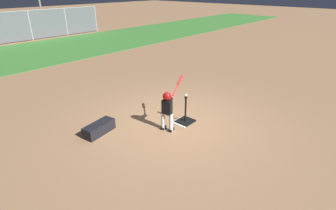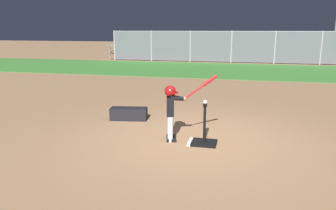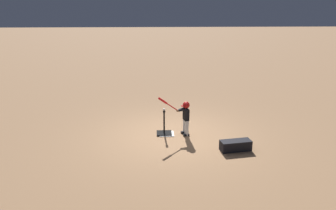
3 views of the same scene
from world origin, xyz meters
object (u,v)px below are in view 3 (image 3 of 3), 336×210
object	(u,v)px
batting_tee	(164,131)
equipment_bag	(236,145)
batter_child	(185,114)
baseball	(164,110)

from	to	relation	value
batting_tee	equipment_bag	distance (m)	2.28
batting_tee	batter_child	bearing A→B (deg)	171.99
batter_child	equipment_bag	distance (m)	1.81
baseball	equipment_bag	bearing A→B (deg)	147.07
batting_tee	batter_child	xyz separation A→B (m)	(-0.62, 0.09, 0.57)
equipment_bag	batter_child	bearing A→B (deg)	-51.17
batting_tee	batter_child	size ratio (longest dim) A/B	0.60
batter_child	equipment_bag	world-z (taller)	batter_child
batting_tee	equipment_bag	world-z (taller)	batting_tee
batter_child	batting_tee	bearing A→B (deg)	-8.01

